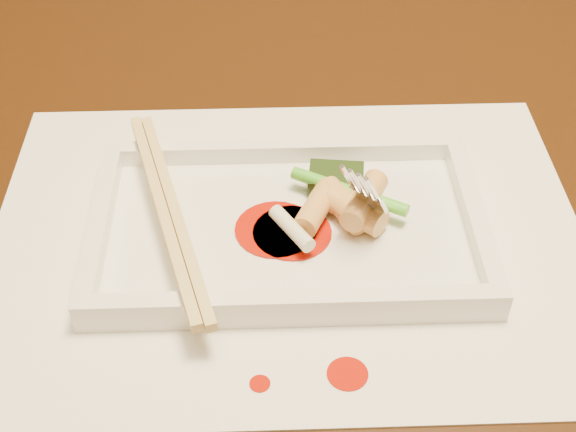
{
  "coord_description": "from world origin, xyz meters",
  "views": [
    {
      "loc": [
        -0.08,
        -0.46,
        1.13
      ],
      "look_at": [
        -0.06,
        -0.07,
        0.77
      ],
      "focal_mm": 50.0,
      "sensor_mm": 36.0,
      "label": 1
    }
  ],
  "objects_px": {
    "table": "(360,267)",
    "chopstick_a": "(162,210)",
    "placemat": "(288,236)",
    "plate_base": "(288,231)",
    "fork": "(399,118)"
  },
  "relations": [
    {
      "from": "table",
      "to": "chopstick_a",
      "type": "height_order",
      "value": "chopstick_a"
    },
    {
      "from": "placemat",
      "to": "chopstick_a",
      "type": "xyz_separation_m",
      "value": [
        -0.08,
        0.0,
        0.03
      ]
    },
    {
      "from": "plate_base",
      "to": "chopstick_a",
      "type": "distance_m",
      "value": 0.08
    },
    {
      "from": "chopstick_a",
      "to": "placemat",
      "type": "bearing_deg",
      "value": 0.0
    },
    {
      "from": "table",
      "to": "fork",
      "type": "height_order",
      "value": "fork"
    },
    {
      "from": "plate_base",
      "to": "table",
      "type": "bearing_deg",
      "value": 47.13
    },
    {
      "from": "table",
      "to": "plate_base",
      "type": "bearing_deg",
      "value": -132.87
    },
    {
      "from": "table",
      "to": "placemat",
      "type": "distance_m",
      "value": 0.14
    },
    {
      "from": "placemat",
      "to": "plate_base",
      "type": "height_order",
      "value": "plate_base"
    },
    {
      "from": "table",
      "to": "fork",
      "type": "bearing_deg",
      "value": -80.82
    },
    {
      "from": "fork",
      "to": "placemat",
      "type": "bearing_deg",
      "value": -165.58
    },
    {
      "from": "placemat",
      "to": "chopstick_a",
      "type": "height_order",
      "value": "chopstick_a"
    },
    {
      "from": "chopstick_a",
      "to": "table",
      "type": "bearing_deg",
      "value": 24.9
    },
    {
      "from": "table",
      "to": "fork",
      "type": "distance_m",
      "value": 0.19
    },
    {
      "from": "chopstick_a",
      "to": "fork",
      "type": "distance_m",
      "value": 0.16
    }
  ]
}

